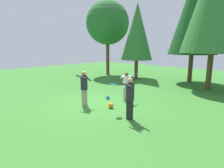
% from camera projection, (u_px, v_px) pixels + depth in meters
% --- Properties ---
extents(ground_plane, '(40.00, 40.00, 0.00)m').
position_uv_depth(ground_plane, '(94.00, 104.00, 9.75)').
color(ground_plane, '#387A2D').
extents(person_thrower, '(0.60, 0.54, 1.89)m').
position_uv_depth(person_thrower, '(130.00, 95.00, 7.50)').
color(person_thrower, black).
rests_on(person_thrower, ground_plane).
extents(person_catcher, '(0.66, 0.57, 1.74)m').
position_uv_depth(person_catcher, '(84.00, 85.00, 9.29)').
color(person_catcher, gray).
rests_on(person_catcher, ground_plane).
extents(person_bystander, '(0.65, 0.68, 1.58)m').
position_uv_depth(person_bystander, '(126.00, 84.00, 10.05)').
color(person_bystander, gray).
rests_on(person_bystander, ground_plane).
extents(frisbee, '(0.33, 0.33, 0.07)m').
position_uv_depth(frisbee, '(113.00, 84.00, 8.26)').
color(frisbee, '#2393D1').
extents(ball_blue, '(0.20, 0.20, 0.20)m').
position_uv_depth(ball_blue, '(108.00, 97.00, 10.59)').
color(ball_blue, blue).
rests_on(ball_blue, ground_plane).
extents(ball_orange, '(0.26, 0.26, 0.26)m').
position_uv_depth(ball_orange, '(111.00, 105.00, 9.04)').
color(ball_orange, orange).
rests_on(ball_orange, ground_plane).
extents(tree_center, '(3.78, 3.78, 9.03)m').
position_uv_depth(tree_center, '(195.00, 11.00, 14.52)').
color(tree_center, brown).
rests_on(tree_center, ground_plane).
extents(tree_left, '(2.83, 2.83, 6.76)m').
position_uv_depth(tree_left, '(137.00, 32.00, 16.87)').
color(tree_left, brown).
rests_on(tree_left, ground_plane).
extents(tree_far_left, '(4.37, 4.37, 7.48)m').
position_uv_depth(tree_far_left, '(108.00, 23.00, 19.05)').
color(tree_far_left, brown).
rests_on(tree_far_left, ground_plane).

